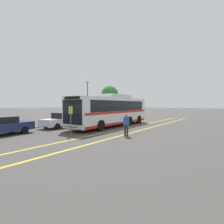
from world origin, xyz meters
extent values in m
plane|color=#423F3D|center=(0.00, 0.00, 0.00)|extent=(220.00, 220.00, 0.00)
cube|color=gold|center=(0.60, -2.44, 0.00)|extent=(31.68, 0.20, 0.01)
cube|color=gold|center=(0.60, -4.31, 0.00)|extent=(31.68, 0.20, 0.01)
cube|color=#99999E|center=(0.60, 5.23, 0.07)|extent=(39.68, 0.36, 0.15)
cube|color=silver|center=(0.60, -0.24, 1.70)|extent=(11.73, 2.77, 2.77)
cube|color=black|center=(0.60, -0.24, 2.24)|extent=(10.09, 2.78, 1.08)
cube|color=red|center=(0.60, -0.24, 1.58)|extent=(11.49, 2.80, 0.20)
cube|color=red|center=(0.60, -0.24, 0.44)|extent=(11.49, 2.79, 0.24)
cube|color=black|center=(-5.26, -0.34, 1.75)|extent=(0.08, 2.26, 2.06)
cube|color=black|center=(-5.26, -0.34, 2.94)|extent=(0.07, 1.80, 0.24)
cube|color=silver|center=(1.18, -0.23, 3.29)|extent=(4.12, 2.12, 0.41)
cube|color=black|center=(-5.54, -0.34, 0.55)|extent=(0.07, 1.92, 0.04)
cube|color=black|center=(-5.54, -0.34, 0.35)|extent=(0.07, 1.92, 0.04)
cylinder|color=black|center=(-3.00, -1.53, 0.50)|extent=(1.00, 0.30, 1.00)
cylinder|color=black|center=(-3.05, 0.93, 0.50)|extent=(1.00, 0.30, 1.00)
cylinder|color=black|center=(2.37, -1.44, 0.50)|extent=(1.00, 0.30, 1.00)
cylinder|color=black|center=(2.33, 1.02, 0.50)|extent=(1.00, 0.30, 1.00)
cylinder|color=black|center=(4.82, -1.40, 0.50)|extent=(1.00, 0.30, 1.00)
cylinder|color=black|center=(4.78, 1.06, 0.50)|extent=(1.00, 0.30, 1.00)
cube|color=black|center=(-9.22, 3.34, 1.20)|extent=(2.16, 1.85, 0.48)
cylinder|color=black|center=(-7.77, 2.52, 0.30)|extent=(0.61, 0.24, 0.60)
cylinder|color=black|center=(-7.90, 4.36, 0.30)|extent=(0.61, 0.24, 0.60)
cube|color=silver|center=(-3.31, 3.31, 0.62)|extent=(4.65, 1.96, 0.65)
cube|color=black|center=(-3.20, 3.32, 1.24)|extent=(1.99, 1.62, 0.58)
cylinder|color=black|center=(-4.69, 2.42, 0.30)|extent=(0.61, 0.23, 0.60)
cylinder|color=black|center=(-4.77, 4.07, 0.30)|extent=(0.61, 0.23, 0.60)
cylinder|color=black|center=(-1.86, 2.55, 0.30)|extent=(0.61, 0.23, 0.60)
cylinder|color=black|center=(-1.94, 4.21, 0.30)|extent=(0.61, 0.23, 0.60)
cube|color=black|center=(3.03, 3.39, 0.66)|extent=(4.72, 1.96, 0.72)
cube|color=black|center=(2.92, 3.38, 1.27)|extent=(2.03, 1.59, 0.51)
cylinder|color=black|center=(4.41, 4.28, 0.30)|extent=(0.61, 0.24, 0.60)
cylinder|color=black|center=(4.51, 2.69, 0.30)|extent=(0.61, 0.24, 0.60)
cylinder|color=black|center=(1.55, 4.09, 0.30)|extent=(0.61, 0.24, 0.60)
cylinder|color=black|center=(1.65, 2.51, 0.30)|extent=(0.61, 0.24, 0.60)
cube|color=maroon|center=(9.07, 3.43, 0.61)|extent=(4.47, 1.90, 0.62)
cube|color=black|center=(9.18, 3.43, 1.13)|extent=(1.91, 1.58, 0.42)
cylinder|color=black|center=(7.67, 2.69, 0.30)|extent=(0.61, 0.23, 0.60)
cylinder|color=black|center=(7.74, 4.30, 0.30)|extent=(0.61, 0.23, 0.60)
cylinder|color=black|center=(10.39, 2.56, 0.30)|extent=(0.61, 0.23, 0.60)
cylinder|color=black|center=(10.47, 4.18, 0.30)|extent=(0.61, 0.23, 0.60)
cylinder|color=#2D2D33|center=(-3.90, -4.66, 0.41)|extent=(0.14, 0.14, 0.81)
cylinder|color=#2D2D33|center=(-3.80, -4.79, 0.41)|extent=(0.14, 0.14, 0.81)
cube|color=#264C99|center=(-3.85, -4.73, 1.14)|extent=(0.42, 0.47, 0.64)
sphere|color=#9E704C|center=(-3.85, -4.73, 1.57)|extent=(0.22, 0.22, 0.22)
cylinder|color=#59595E|center=(-6.15, -1.18, 1.14)|extent=(0.07, 0.07, 2.28)
cube|color=yellow|center=(-6.15, -1.18, 1.95)|extent=(0.04, 0.40, 0.56)
cylinder|color=#59595E|center=(3.60, 6.30, 2.73)|extent=(0.14, 0.14, 5.46)
sphere|color=silver|center=(3.60, 6.30, 5.72)|extent=(0.53, 0.53, 0.53)
cylinder|color=#513823|center=(13.37, 9.43, 1.63)|extent=(0.28, 0.28, 3.26)
sphere|color=#337A38|center=(13.37, 9.43, 4.51)|extent=(3.35, 3.35, 3.35)
camera|label=1|loc=(-15.11, -11.43, 2.38)|focal=28.00mm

